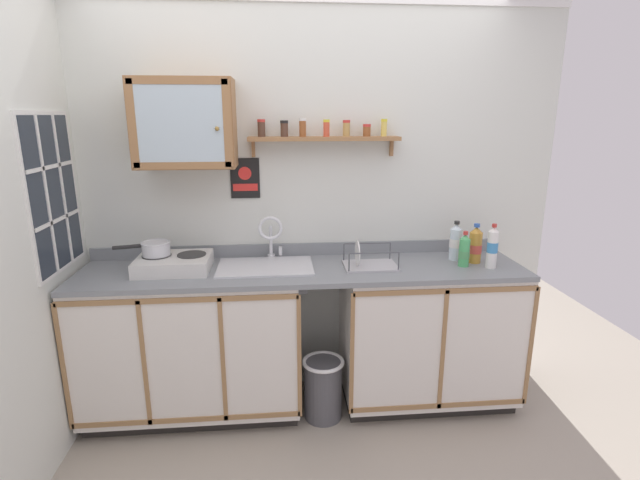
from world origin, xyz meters
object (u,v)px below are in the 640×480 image
(hot_plate_stove, at_px, (174,263))
(bottle_juice_amber_1, at_px, (475,245))
(sink, at_px, (266,271))
(saucepan, at_px, (155,248))
(bottle_water_clear_0, at_px, (456,242))
(dish_rack, at_px, (368,263))
(bottle_soda_green_3, at_px, (464,251))
(warning_sign, at_px, (245,179))
(bottle_opaque_white_2, at_px, (492,247))
(wall_cabinet, at_px, (185,123))
(trash_bin, at_px, (323,388))

(hot_plate_stove, height_order, bottle_juice_amber_1, bottle_juice_amber_1)
(sink, relative_size, saucepan, 1.80)
(bottle_water_clear_0, distance_m, dish_rack, 0.59)
(bottle_soda_green_3, bearing_deg, warning_sign, 165.97)
(sink, xyz_separation_m, bottle_soda_green_3, (1.20, -0.09, 0.12))
(hot_plate_stove, bearing_deg, warning_sign, 30.84)
(bottle_juice_amber_1, bearing_deg, bottle_soda_green_3, -145.08)
(sink, xyz_separation_m, dish_rack, (0.62, -0.05, 0.05))
(hot_plate_stove, distance_m, bottle_soda_green_3, 1.74)
(bottle_juice_amber_1, relative_size, bottle_soda_green_3, 1.13)
(bottle_opaque_white_2, xyz_separation_m, bottle_soda_green_3, (-0.15, 0.05, -0.03))
(bottle_opaque_white_2, relative_size, wall_cabinet, 0.48)
(saucepan, relative_size, bottle_soda_green_3, 1.45)
(sink, bearing_deg, dish_rack, -4.61)
(sink, distance_m, saucepan, 0.67)
(sink, xyz_separation_m, bottle_opaque_white_2, (1.35, -0.14, 0.15))
(hot_plate_stove, distance_m, saucepan, 0.14)
(wall_cabinet, xyz_separation_m, trash_bin, (0.77, -0.27, -1.58))
(bottle_water_clear_0, distance_m, bottle_juice_amber_1, 0.12)
(bottle_opaque_white_2, xyz_separation_m, trash_bin, (-1.02, -0.04, -0.86))
(saucepan, distance_m, wall_cabinet, 0.75)
(bottle_water_clear_0, xyz_separation_m, trash_bin, (-0.86, -0.22, -0.85))
(hot_plate_stove, xyz_separation_m, bottle_opaque_white_2, (1.89, -0.12, 0.08))
(hot_plate_stove, height_order, trash_bin, hot_plate_stove)
(hot_plate_stove, xyz_separation_m, bottle_water_clear_0, (1.74, 0.06, 0.07))
(saucepan, relative_size, bottle_juice_amber_1, 1.28)
(wall_cabinet, bearing_deg, warning_sign, 24.00)
(bottle_juice_amber_1, xyz_separation_m, wall_cabinet, (-1.73, 0.12, 0.74))
(warning_sign, bearing_deg, bottle_water_clear_0, -8.26)
(bottle_soda_green_3, xyz_separation_m, trash_bin, (-0.87, -0.08, -0.83))
(bottle_water_clear_0, distance_m, wall_cabinet, 1.79)
(hot_plate_stove, bearing_deg, wall_cabinet, 47.01)
(bottle_juice_amber_1, relative_size, bottle_opaque_white_2, 0.91)
(bottle_juice_amber_1, height_order, bottle_opaque_white_2, bottle_opaque_white_2)
(warning_sign, distance_m, trash_bin, 1.39)
(bottle_water_clear_0, distance_m, trash_bin, 1.23)
(hot_plate_stove, height_order, saucepan, saucepan)
(bottle_juice_amber_1, distance_m, dish_rack, 0.68)
(saucepan, xyz_separation_m, trash_bin, (0.98, -0.19, -0.87))
(dish_rack, bearing_deg, bottle_opaque_white_2, -6.73)
(hot_plate_stove, bearing_deg, trash_bin, -10.54)
(saucepan, distance_m, bottle_juice_amber_1, 1.94)
(wall_cabinet, bearing_deg, bottle_opaque_white_2, -7.45)
(hot_plate_stove, bearing_deg, sink, 1.22)
(bottle_juice_amber_1, bearing_deg, warning_sign, 169.50)
(saucepan, distance_m, warning_sign, 0.69)
(saucepan, relative_size, bottle_opaque_white_2, 1.17)
(saucepan, xyz_separation_m, wall_cabinet, (0.21, 0.09, 0.71))
(saucepan, bearing_deg, sink, -1.06)
(sink, distance_m, bottle_water_clear_0, 1.20)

